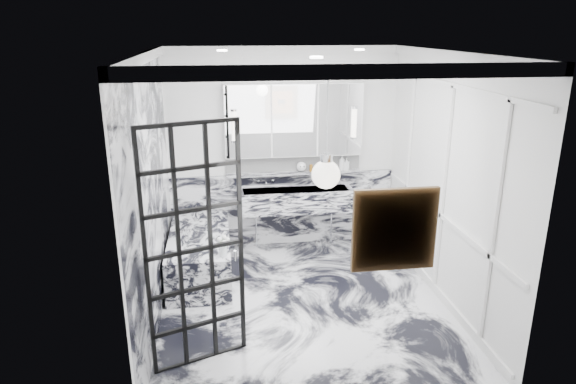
{
  "coord_description": "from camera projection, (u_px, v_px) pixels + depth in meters",
  "views": [
    {
      "loc": [
        -0.88,
        -5.16,
        3.03
      ],
      "look_at": [
        -0.1,
        0.5,
        1.19
      ],
      "focal_mm": 32.0,
      "sensor_mm": 36.0,
      "label": 1
    }
  ],
  "objects": [
    {
      "name": "trough_sink",
      "position": [
        296.0,
        200.0,
        7.17
      ],
      "size": [
        1.6,
        0.45,
        0.3
      ],
      "primitive_type": "cube",
      "color": "silver",
      "rests_on": "wall_back"
    },
    {
      "name": "crittall_door",
      "position": [
        195.0,
        250.0,
        4.57
      ],
      "size": [
        0.84,
        0.35,
        2.28
      ],
      "primitive_type": null,
      "rotation": [
        0.0,
        0.0,
        0.36
      ],
      "color": "black",
      "rests_on": "floor"
    },
    {
      "name": "bathtub",
      "position": [
        200.0,
        255.0,
        6.52
      ],
      "size": [
        0.75,
        1.65,
        0.55
      ],
      "primitive_type": "cube",
      "color": "silver",
      "rests_on": "floor"
    },
    {
      "name": "floor",
      "position": [
        303.0,
        303.0,
        5.91
      ],
      "size": [
        3.6,
        3.6,
        0.0
      ],
      "primitive_type": "plane",
      "color": "silver",
      "rests_on": "ground"
    },
    {
      "name": "soap_bottle_a",
      "position": [
        342.0,
        163.0,
        7.26
      ],
      "size": [
        0.1,
        0.1,
        0.23
      ],
      "primitive_type": "imported",
      "rotation": [
        0.0,
        0.0,
        0.18
      ],
      "color": "#8C5919",
      "rests_on": "ledge"
    },
    {
      "name": "sconce_left",
      "position": [
        234.0,
        126.0,
        6.81
      ],
      "size": [
        0.07,
        0.07,
        0.4
      ],
      "primitive_type": "cylinder",
      "color": "white",
      "rests_on": "mirror_cabinet"
    },
    {
      "name": "soap_bottle_b",
      "position": [
        347.0,
        164.0,
        7.28
      ],
      "size": [
        0.11,
        0.11,
        0.18
      ],
      "primitive_type": "imported",
      "rotation": [
        0.0,
        0.0,
        -0.42
      ],
      "color": "#4C4C51",
      "rests_on": "ledge"
    },
    {
      "name": "mirror_cabinet",
      "position": [
        294.0,
        120.0,
        7.0
      ],
      "size": [
        1.9,
        0.16,
        1.0
      ],
      "primitive_type": "cube",
      "color": "white",
      "rests_on": "wall_back"
    },
    {
      "name": "wall_left",
      "position": [
        150.0,
        194.0,
        5.27
      ],
      "size": [
        0.0,
        3.6,
        3.6
      ],
      "primitive_type": "plane",
      "rotation": [
        1.57,
        0.0,
        1.57
      ],
      "color": "white",
      "rests_on": "floor"
    },
    {
      "name": "face_pot",
      "position": [
        301.0,
        167.0,
        7.2
      ],
      "size": [
        0.14,
        0.14,
        0.14
      ],
      "primitive_type": "sphere",
      "color": "white",
      "rests_on": "ledge"
    },
    {
      "name": "marble_clad_back",
      "position": [
        283.0,
        209.0,
        7.42
      ],
      "size": [
        3.18,
        0.05,
        1.05
      ],
      "primitive_type": "cube",
      "color": "silver",
      "rests_on": "floor"
    },
    {
      "name": "artwork",
      "position": [
        395.0,
        230.0,
        3.81
      ],
      "size": [
        0.54,
        0.05,
        0.54
      ],
      "primitive_type": "cube",
      "color": "#C66014",
      "rests_on": "wall_front"
    },
    {
      "name": "ledge",
      "position": [
        294.0,
        173.0,
        7.22
      ],
      "size": [
        1.9,
        0.14,
        0.04
      ],
      "primitive_type": "cube",
      "color": "silver",
      "rests_on": "wall_back"
    },
    {
      "name": "wall_back",
      "position": [
        283.0,
        149.0,
        7.18
      ],
      "size": [
        3.6,
        0.0,
        3.6
      ],
      "primitive_type": "plane",
      "rotation": [
        1.57,
        0.0,
        0.0
      ],
      "color": "white",
      "rests_on": "floor"
    },
    {
      "name": "sconce_right",
      "position": [
        354.0,
        123.0,
        7.03
      ],
      "size": [
        0.07,
        0.07,
        0.4
      ],
      "primitive_type": "cylinder",
      "color": "white",
      "rests_on": "mirror_cabinet"
    },
    {
      "name": "subway_tile",
      "position": [
        293.0,
        163.0,
        7.24
      ],
      "size": [
        1.9,
        0.03,
        0.23
      ],
      "primitive_type": "cube",
      "color": "white",
      "rests_on": "wall_back"
    },
    {
      "name": "marble_clad_left",
      "position": [
        152.0,
        199.0,
        5.29
      ],
      "size": [
        0.02,
        3.56,
        2.68
      ],
      "primitive_type": "cube",
      "color": "silver",
      "rests_on": "floor"
    },
    {
      "name": "pendant_light",
      "position": [
        326.0,
        175.0,
        4.12
      ],
      "size": [
        0.23,
        0.23,
        0.23
      ],
      "primitive_type": "sphere",
      "color": "white",
      "rests_on": "ceiling"
    },
    {
      "name": "wall_right",
      "position": [
        446.0,
        181.0,
        5.69
      ],
      "size": [
        0.0,
        3.6,
        3.6
      ],
      "primitive_type": "plane",
      "rotation": [
        1.57,
        0.0,
        -1.57
      ],
      "color": "white",
      "rests_on": "floor"
    },
    {
      "name": "amber_bottle",
      "position": [
        311.0,
        168.0,
        7.22
      ],
      "size": [
        0.04,
        0.04,
        0.1
      ],
      "primitive_type": "cylinder",
      "color": "#8C5919",
      "rests_on": "ledge"
    },
    {
      "name": "wall_front",
      "position": [
        344.0,
        259.0,
        3.78
      ],
      "size": [
        3.6,
        0.0,
        3.6
      ],
      "primitive_type": "plane",
      "rotation": [
        -1.57,
        0.0,
        0.0
      ],
      "color": "white",
      "rests_on": "floor"
    },
    {
      "name": "flower_vase",
      "position": [
        223.0,
        251.0,
        5.81
      ],
      "size": [
        0.09,
        0.09,
        0.12
      ],
      "primitive_type": "cylinder",
      "color": "silver",
      "rests_on": "bathtub"
    },
    {
      "name": "panel_molding",
      "position": [
        443.0,
        190.0,
        5.71
      ],
      "size": [
        0.03,
        3.4,
        2.3
      ],
      "primitive_type": "cube",
      "color": "white",
      "rests_on": "floor"
    },
    {
      "name": "soap_bottle_c",
      "position": [
        332.0,
        165.0,
        7.25
      ],
      "size": [
        0.16,
        0.16,
        0.17
      ],
      "primitive_type": "imported",
      "rotation": [
        0.0,
        0.0,
        -0.31
      ],
      "color": "silver",
      "rests_on": "ledge"
    },
    {
      "name": "ceiling",
      "position": [
        305.0,
        52.0,
        5.05
      ],
      "size": [
        3.6,
        3.6,
        0.0
      ],
      "primitive_type": "plane",
      "rotation": [
        3.14,
        0.0,
        0.0
      ],
      "color": "white",
      "rests_on": "wall_back"
    }
  ]
}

